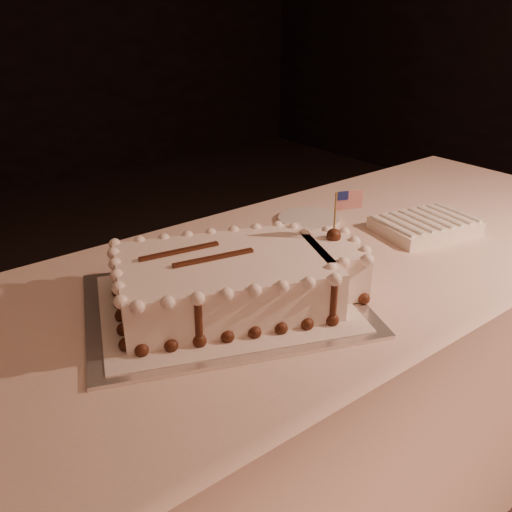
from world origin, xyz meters
TOP-DOWN VIEW (x-y plane):
  - banquet_table at (0.00, 0.60)m, footprint 2.40×0.80m
  - cake_board at (-0.10, 0.56)m, footprint 0.66×0.58m
  - doily at (-0.10, 0.56)m, footprint 0.59×0.52m
  - sheet_cake at (-0.07, 0.55)m, footprint 0.54×0.42m
  - napkin_stack at (0.54, 0.55)m, footprint 0.28×0.23m
  - side_plate at (0.35, 0.79)m, footprint 0.17×0.17m

SIDE VIEW (x-z plane):
  - banquet_table at x=0.00m, z-range 0.00..0.75m
  - cake_board at x=-0.10m, z-range 0.75..0.76m
  - side_plate at x=0.35m, z-range 0.75..0.76m
  - doily at x=-0.10m, z-range 0.76..0.76m
  - napkin_stack at x=0.54m, z-range 0.75..0.79m
  - sheet_cake at x=-0.07m, z-range 0.71..0.91m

